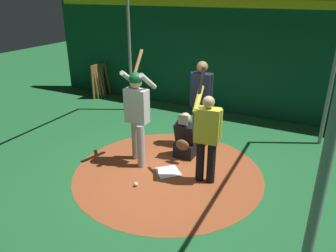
% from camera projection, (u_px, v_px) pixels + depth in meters
% --- Properties ---
extents(ground_plane, '(27.29, 27.29, 0.00)m').
position_uv_depth(ground_plane, '(168.00, 172.00, 6.16)').
color(ground_plane, '#216633').
extents(dirt_circle, '(3.54, 3.54, 0.01)m').
position_uv_depth(dirt_circle, '(168.00, 172.00, 6.15)').
color(dirt_circle, '#9E4C28').
rests_on(dirt_circle, ground).
extents(home_plate, '(0.59, 0.59, 0.01)m').
position_uv_depth(home_plate, '(168.00, 172.00, 6.15)').
color(home_plate, white).
rests_on(home_plate, dirt_circle).
extents(batter, '(0.68, 0.49, 2.16)m').
position_uv_depth(batter, '(137.00, 109.00, 6.10)').
color(batter, '#B3B3B7').
rests_on(batter, ground).
extents(catcher, '(0.58, 0.40, 0.97)m').
position_uv_depth(catcher, '(185.00, 140.00, 6.59)').
color(catcher, black).
rests_on(catcher, ground).
extents(umpire, '(0.23, 0.49, 1.86)m').
position_uv_depth(umpire, '(201.00, 99.00, 6.84)').
color(umpire, '#4C4C51').
rests_on(umpire, ground).
extents(visitor, '(0.54, 0.53, 1.98)m').
position_uv_depth(visitor, '(207.00, 134.00, 5.54)').
color(visitor, black).
rests_on(visitor, ground).
extents(back_wall, '(0.23, 11.29, 3.02)m').
position_uv_depth(back_wall, '(231.00, 57.00, 8.66)').
color(back_wall, '#0F472D').
rests_on(back_wall, ground).
extents(cage_frame, '(5.38, 5.03, 3.16)m').
position_uv_depth(cage_frame, '(168.00, 57.00, 5.31)').
color(cage_frame, gray).
rests_on(cage_frame, ground).
extents(bat_rack, '(1.18, 0.21, 1.05)m').
position_uv_depth(bat_rack, '(104.00, 80.00, 10.53)').
color(bat_rack, olive).
rests_on(bat_rack, ground).
extents(baseball_0, '(0.07, 0.07, 0.07)m').
position_uv_depth(baseball_0, '(136.00, 184.00, 5.70)').
color(baseball_0, white).
rests_on(baseball_0, dirt_circle).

